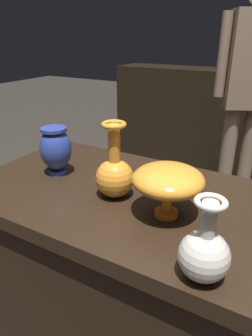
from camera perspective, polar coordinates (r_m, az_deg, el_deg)
display_plinth at (r=1.27m, az=1.80°, el=-20.92°), size 1.20×0.64×0.80m
back_display_shelf at (r=3.13m, az=21.36°, el=7.53°), size 2.60×0.40×0.99m
vase_centerpiece at (r=0.99m, az=-2.16°, el=-1.05°), size 0.13×0.13×0.25m
vase_tall_behind at (r=1.17m, az=-13.06°, el=3.53°), size 0.12×0.12×0.18m
vase_left_accent at (r=0.87m, az=7.95°, el=-2.40°), size 0.21×0.21×0.16m
vase_right_accent at (r=0.70m, az=14.55°, el=-15.09°), size 0.11×0.11×0.20m
visitor_center_back at (r=2.35m, az=22.04°, el=14.22°), size 0.42×0.31×1.64m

